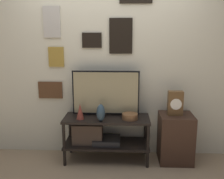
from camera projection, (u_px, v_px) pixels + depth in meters
name	position (u px, v px, depth m)	size (l,w,h in m)	color
ground_plane	(105.00, 169.00, 3.32)	(12.00, 12.00, 0.00)	#997F60
wall_back	(108.00, 58.00, 3.56)	(6.40, 0.08, 2.70)	beige
media_console	(99.00, 133.00, 3.51)	(1.13, 0.45, 0.60)	black
television	(106.00, 93.00, 3.48)	(0.89, 0.05, 0.61)	black
vase_urn_stoneware	(101.00, 113.00, 3.29)	(0.11, 0.14, 0.22)	#2D4251
vase_slim_bronze	(80.00, 111.00, 3.37)	(0.10, 0.10, 0.21)	brown
vase_wide_bowl	(130.00, 116.00, 3.38)	(0.20, 0.20, 0.07)	brown
candle_jar	(101.00, 114.00, 3.44)	(0.09, 0.09, 0.09)	#C1B29E
side_table	(175.00, 138.00, 3.49)	(0.43, 0.42, 0.64)	#382319
mantel_clock	(175.00, 103.00, 3.38)	(0.19, 0.11, 0.32)	brown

